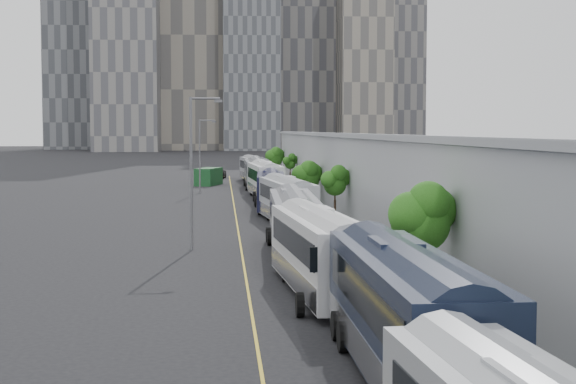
{
  "coord_description": "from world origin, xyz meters",
  "views": [
    {
      "loc": [
        -2.68,
        -6.84,
        7.48
      ],
      "look_at": [
        2.05,
        56.04,
        3.0
      ],
      "focal_mm": 55.0,
      "sensor_mm": 36.0,
      "label": 1
    }
  ],
  "objects": [
    {
      "name": "sidewalk",
      "position": [
        9.0,
        55.0,
        0.06
      ],
      "size": [
        10.0,
        170.0,
        0.12
      ],
      "primitive_type": "cube",
      "color": "gray",
      "rests_on": "ground"
    },
    {
      "name": "lane_line",
      "position": [
        -1.5,
        55.0,
        0.01
      ],
      "size": [
        0.12,
        160.0,
        0.02
      ],
      "primitive_type": "cube",
      "color": "gold",
      "rests_on": "ground"
    },
    {
      "name": "depot",
      "position": [
        12.99,
        55.0,
        3.51
      ],
      "size": [
        12.45,
        160.4,
        7.2
      ],
      "color": "gray",
      "rests_on": "ground"
    },
    {
      "name": "skyline",
      "position": [
        -2.9,
        324.16,
        50.85
      ],
      "size": [
        145.0,
        64.0,
        120.0
      ],
      "color": "slate",
      "rests_on": "ground"
    },
    {
      "name": "bus_1",
      "position": [
        2.73,
        18.54,
        1.71
      ],
      "size": [
        3.07,
        13.85,
        4.04
      ],
      "rotation": [
        0.0,
        0.0,
        0.01
      ],
      "color": "black",
      "rests_on": "ground"
    },
    {
      "name": "bus_2",
      "position": [
        1.72,
        32.45,
        1.62
      ],
      "size": [
        3.64,
        13.33,
        3.85
      ],
      "rotation": [
        0.0,
        0.0,
        0.08
      ],
      "color": "silver",
      "rests_on": "ground"
    },
    {
      "name": "bus_3",
      "position": [
        1.66,
        46.34,
        1.59
      ],
      "size": [
        3.01,
        12.95,
        3.76
      ],
      "rotation": [
        0.0,
        0.0,
        -0.03
      ],
      "color": "gray",
      "rests_on": "ground"
    },
    {
      "name": "bus_4",
      "position": [
        2.43,
        62.18,
        1.58
      ],
      "size": [
        3.89,
        12.99,
        3.74
      ],
      "rotation": [
        0.0,
        0.0,
        0.1
      ],
      "color": "#AFB3BA",
      "rests_on": "ground"
    },
    {
      "name": "bus_5",
      "position": [
        1.86,
        74.58,
        1.54
      ],
      "size": [
        3.13,
        12.58,
        3.64
      ],
      "rotation": [
        0.0,
        0.0,
        -0.05
      ],
      "color": "#161733",
      "rests_on": "ground"
    },
    {
      "name": "bus_6",
      "position": [
        2.05,
        89.26,
        1.68
      ],
      "size": [
        3.48,
        13.73,
        3.98
      ],
      "rotation": [
        0.0,
        0.0,
        0.05
      ],
      "color": "white",
      "rests_on": "ground"
    },
    {
      "name": "bus_7",
      "position": [
        1.66,
        105.68,
        1.61
      ],
      "size": [
        2.91,
        13.03,
        3.81
      ],
      "rotation": [
        0.0,
        0.0,
        -0.0
      ],
      "color": "slate",
      "rests_on": "ground"
    },
    {
      "name": "bus_8",
      "position": [
        1.85,
        119.34,
        1.56
      ],
      "size": [
        3.72,
        12.83,
        3.7
      ],
      "rotation": [
        0.0,
        0.0,
        0.09
      ],
      "color": "#989AA1",
      "rests_on": "ground"
    },
    {
      "name": "tree_1",
      "position": [
        5.55,
        29.07,
        3.96
      ],
      "size": [
        2.51,
        2.51,
        5.23
      ],
      "color": "black",
      "rests_on": "ground"
    },
    {
      "name": "tree_2",
      "position": [
        5.92,
        59.67,
        3.54
      ],
      "size": [
        1.76,
        1.76,
        4.46
      ],
      "color": "black",
      "rests_on": "ground"
    },
    {
      "name": "tree_3",
      "position": [
        5.49,
        78.07,
        3.09
      ],
      "size": [
        2.63,
        2.63,
        4.41
      ],
      "color": "black",
      "rests_on": "ground"
    },
    {
      "name": "tree_4",
      "position": [
        6.1,
        106.18,
        3.22
      ],
      "size": [
        1.39,
        1.39,
        3.98
      ],
      "color": "black",
      "rests_on": "ground"
    },
    {
      "name": "tree_5",
      "position": [
        5.5,
        129.81,
        3.39
      ],
      "size": [
        2.61,
        2.61,
        4.7
      ],
      "color": "black",
      "rests_on": "ground"
    },
    {
      "name": "street_lamp_near",
      "position": [
        -4.39,
        47.69,
        5.44
      ],
      "size": [
        2.04,
        0.22,
        9.48
      ],
      "color": "#59595E",
      "rests_on": "ground"
    },
    {
      "name": "street_lamp_far",
      "position": [
        -5.06,
        96.86,
        5.01
      ],
      "size": [
        2.04,
        0.22,
        8.64
      ],
      "color": "#59595E",
      "rests_on": "ground"
    },
    {
      "name": "shipping_container",
      "position": [
        -4.46,
        111.98,
        1.16
      ],
      "size": [
        3.84,
        6.26,
        2.31
      ],
      "primitive_type": "cube",
      "rotation": [
        0.0,
        0.0,
        -0.29
      ],
      "color": "#133F1C",
      "rests_on": "ground"
    },
    {
      "name": "suv",
      "position": [
        -3.51,
        127.81,
        0.78
      ],
      "size": [
        3.16,
        5.88,
        1.57
      ],
      "primitive_type": "imported",
      "rotation": [
        0.0,
        0.0,
        -0.1
      ],
      "color": "black",
      "rests_on": "ground"
    }
  ]
}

